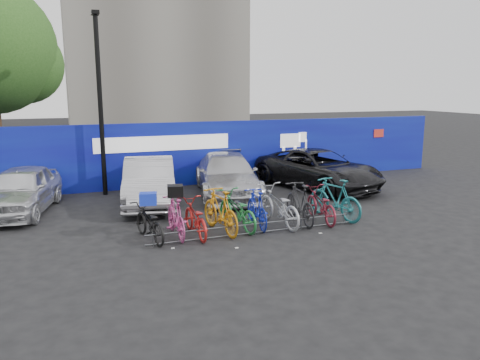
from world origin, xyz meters
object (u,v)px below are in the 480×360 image
bike_2 (195,218)px  car_3 (318,169)px  bike_1 (176,217)px  bike_9 (335,199)px  bike_5 (257,208)px  bike_7 (300,203)px  car_2 (227,175)px  car_0 (21,190)px  bike_8 (320,205)px  car_1 (149,182)px  bike_3 (220,211)px  bike_6 (278,206)px  bike_rack (255,228)px  bike_4 (237,210)px  lamppost (100,100)px  bike_0 (149,223)px

bike_2 → car_3: bearing=-147.2°
bike_1 → bike_9: (4.58, 0.04, 0.07)m
bike_5 → bike_7: (1.24, -0.07, 0.05)m
bike_9 → bike_1: bearing=-14.3°
car_2 → bike_2: 4.62m
car_3 → bike_7: 4.74m
car_0 → car_2: size_ratio=0.84×
bike_2 → bike_7: size_ratio=0.94×
bike_5 → bike_9: 2.38m
bike_7 → bike_2: bearing=6.2°
car_0 → bike_8: (7.85, -3.91, -0.22)m
car_1 → bike_5: car_1 is taller
car_3 → bike_3: bearing=-158.8°
bike_2 → bike_6: 2.37m
bike_7 → bike_9: size_ratio=0.96×
bike_rack → car_2: size_ratio=1.16×
bike_2 → bike_6: (2.36, 0.13, 0.07)m
bike_1 → bike_4: (1.66, 0.12, -0.02)m
bike_2 → bike_8: 3.61m
car_0 → bike_8: bearing=-13.4°
lamppost → bike_8: bearing=-46.1°
car_1 → bike_7: car_1 is taller
lamppost → bike_5: lamppost is taller
bike_8 → bike_3: bearing=4.8°
car_2 → bike_0: bearing=-118.7°
bike_0 → bike_4: size_ratio=0.91×
bike_1 → bike_4: bearing=-176.4°
car_3 → bike_3: (-5.08, -3.89, -0.14)m
bike_9 → bike_3: bearing=-13.3°
bike_rack → bike_7: bearing=18.8°
bike_9 → bike_0: bearing=-13.9°
lamppost → car_0: lamppost is taller
car_1 → car_2: car_1 is taller
bike_3 → bike_5: bike_3 is taller
bike_3 → bike_7: bearing=172.8°
bike_3 → bike_0: bearing=-8.6°
bike_rack → car_0: 7.22m
bike_rack → car_2: car_2 is taller
bike_rack → bike_7: 1.66m
bike_5 → bike_7: bike_7 is taller
bike_1 → bike_7: size_ratio=0.92×
bike_7 → bike_8: bearing=178.9°
bike_9 → bike_6: bearing=-14.6°
bike_7 → bike_8: size_ratio=1.03×
car_0 → bike_1: 5.41m
bike_3 → bike_9: 3.44m
car_0 → bike_8: 8.78m
car_1 → bike_7: size_ratio=2.34×
bike_4 → car_2: bearing=-114.6°
lamppost → bike_2: bearing=-72.8°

